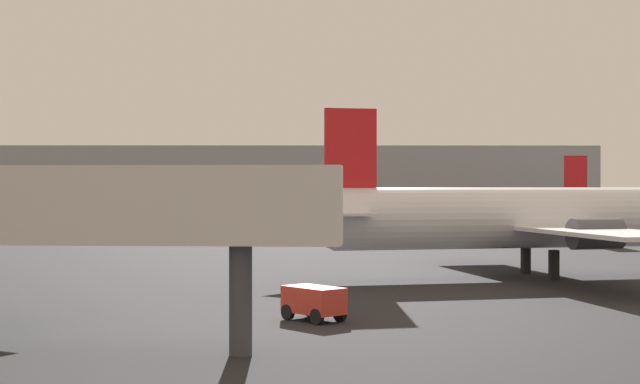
# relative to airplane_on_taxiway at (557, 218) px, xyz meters

# --- Properties ---
(airplane_on_taxiway) EXTENTS (34.18, 26.24, 9.38)m
(airplane_on_taxiway) POSITION_rel_airplane_on_taxiway_xyz_m (0.00, 0.00, 0.00)
(airplane_on_taxiway) COLOR white
(airplane_on_taxiway) RESTS_ON ground_plane
(baggage_cart) EXTENTS (2.56, 2.66, 1.30)m
(baggage_cart) POSITION_rel_airplane_on_taxiway_xyz_m (-13.94, -17.41, -2.58)
(baggage_cart) COLOR red
(baggage_cart) RESTS_ON ground_plane
(terminal_building) EXTENTS (96.27, 20.24, 10.60)m
(terminal_building) POSITION_rel_airplane_on_taxiway_xyz_m (-24.19, 78.36, 1.96)
(terminal_building) COLOR #999EA3
(terminal_building) RESTS_ON ground_plane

